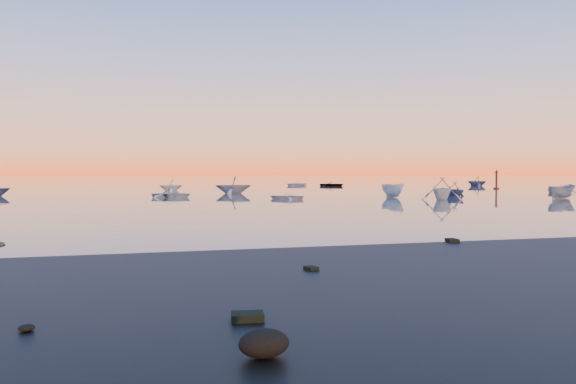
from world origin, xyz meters
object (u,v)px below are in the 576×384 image
object	(u,v)px
boat_near_center	(561,199)
boat_near_left	(172,197)
boat_near_right	(454,196)
channel_marker	(496,181)

from	to	relation	value
boat_near_center	boat_near_left	bearing A→B (deg)	51.02
boat_near_right	channel_marker	distance (m)	29.78
channel_marker	boat_near_right	bearing A→B (deg)	-133.75
boat_near_center	boat_near_right	world-z (taller)	boat_near_center
boat_near_center	channel_marker	world-z (taller)	channel_marker
boat_near_center	channel_marker	bearing A→B (deg)	-44.84
boat_near_left	boat_near_right	size ratio (longest dim) A/B	1.19
boat_near_left	boat_near_center	world-z (taller)	boat_near_center
boat_near_center	boat_near_right	size ratio (longest dim) A/B	1.17
boat_near_left	boat_near_center	distance (m)	37.77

